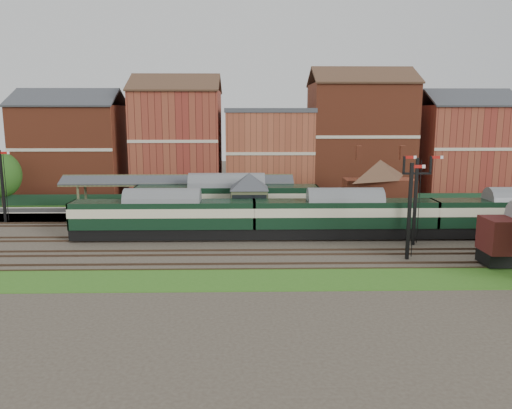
{
  "coord_description": "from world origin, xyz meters",
  "views": [
    {
      "loc": [
        -3.37,
        -46.62,
        11.9
      ],
      "look_at": [
        -2.34,
        2.0,
        3.0
      ],
      "focal_mm": 35.0,
      "sensor_mm": 36.0,
      "label": 1
    }
  ],
  "objects_px": {
    "semaphore_bracket": "(416,195)",
    "platform_railcar": "(227,200)",
    "dmu_train": "(344,215)",
    "signal_box": "(249,200)"
  },
  "relations": [
    {
      "from": "dmu_train",
      "to": "platform_railcar",
      "type": "distance_m",
      "value": 13.2
    },
    {
      "from": "dmu_train",
      "to": "semaphore_bracket",
      "type": "bearing_deg",
      "value": -22.84
    },
    {
      "from": "signal_box",
      "to": "platform_railcar",
      "type": "distance_m",
      "value": 4.07
    },
    {
      "from": "semaphore_bracket",
      "to": "signal_box",
      "type": "bearing_deg",
      "value": 159.08
    },
    {
      "from": "signal_box",
      "to": "dmu_train",
      "type": "height_order",
      "value": "signal_box"
    },
    {
      "from": "signal_box",
      "to": "platform_railcar",
      "type": "xyz_separation_m",
      "value": [
        -2.39,
        3.25,
        -0.56
      ]
    },
    {
      "from": "semaphore_bracket",
      "to": "platform_railcar",
      "type": "height_order",
      "value": "semaphore_bracket"
    },
    {
      "from": "semaphore_bracket",
      "to": "platform_railcar",
      "type": "bearing_deg",
      "value": 152.68
    },
    {
      "from": "semaphore_bracket",
      "to": "dmu_train",
      "type": "relative_size",
      "value": 0.16
    },
    {
      "from": "signal_box",
      "to": "semaphore_bracket",
      "type": "relative_size",
      "value": 0.73
    }
  ]
}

